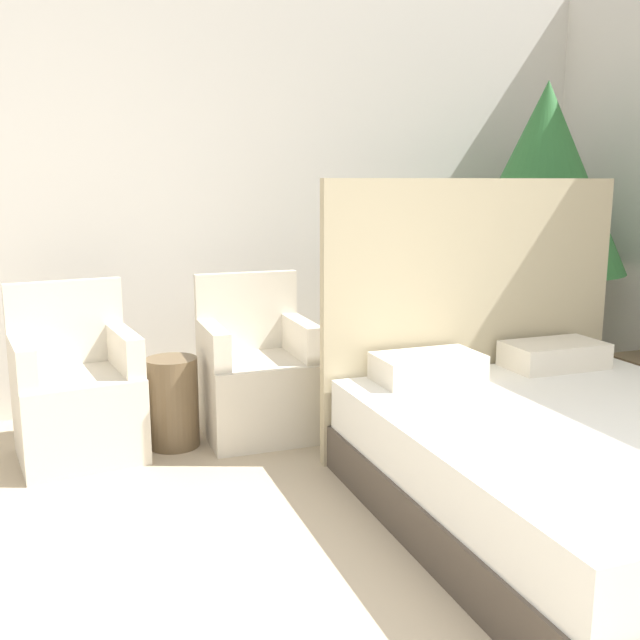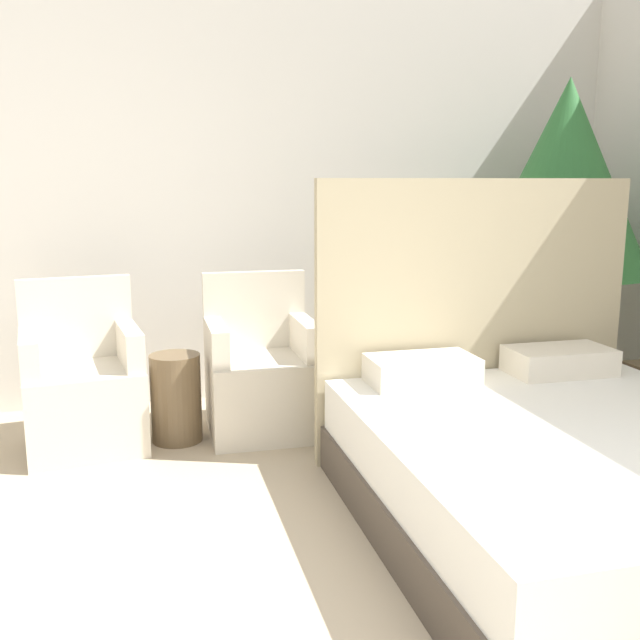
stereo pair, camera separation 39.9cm
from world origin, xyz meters
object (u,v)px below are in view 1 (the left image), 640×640
Objects in this scene: armchair_near_window_left at (78,402)px; potted_palm at (543,185)px; bed at (578,452)px; side_table at (173,402)px; armchair_near_window_right at (258,384)px.

potted_palm is at bearing -6.28° from armchair_near_window_left.
bed reaches higher than side_table.
bed is at bearing -53.87° from armchair_near_window_right.
armchair_near_window_right is (-1.09, 1.51, 0.02)m from bed.
armchair_near_window_left is 1.00× the size of armchair_near_window_right.
armchair_near_window_right is at bearing -177.50° from potted_palm.
potted_palm reaches higher than bed.
armchair_near_window_left is 0.51m from side_table.
armchair_near_window_right is at bearing -7.93° from armchair_near_window_left.
armchair_near_window_left is at bearing -178.33° from potted_palm.
bed is at bearing -120.43° from potted_palm.
armchair_near_window_right is (1.02, 0.00, 0.00)m from armchair_near_window_left.
bed reaches higher than armchair_near_window_right.
armchair_near_window_right is 0.51m from side_table.
side_table is at bearing -10.54° from armchair_near_window_left.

